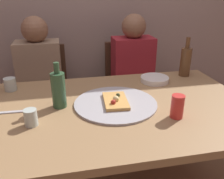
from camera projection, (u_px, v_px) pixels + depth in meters
The scene contains 14 objects.
dining_table at pixel (109, 117), 1.37m from camera, with size 1.66×0.97×0.76m.
pizza_tray at pixel (116, 103), 1.35m from camera, with size 0.47×0.47×0.01m, color #ADADB2.
pizza_slice_last at pixel (116, 101), 1.35m from camera, with size 0.15×0.23×0.05m.
wine_bottle at pixel (186, 61), 1.76m from camera, with size 0.08×0.08×0.29m.
beer_bottle at pixel (59, 89), 1.29m from camera, with size 0.08×0.08×0.26m.
tumbler_near at pixel (10, 84), 1.53m from camera, with size 0.08×0.08×0.08m, color #B7C6BC.
tumbler_far at pixel (31, 118), 1.14m from camera, with size 0.06×0.06×0.08m, color #B7C6BC.
soda_can at pixel (177, 106), 1.20m from camera, with size 0.07×0.07×0.12m, color red.
plate_stack at pixel (155, 79), 1.68m from camera, with size 0.20×0.20×0.03m, color white.
table_knife at pixel (9, 112), 1.26m from camera, with size 0.22×0.02×0.01m, color #B7B7BC.
chair_left at pixel (43, 90), 2.15m from camera, with size 0.44×0.44×0.90m.
chair_right at pixel (130, 84), 2.30m from camera, with size 0.44×0.44×0.90m.
guest_in_sweater at pixel (40, 83), 1.96m from camera, with size 0.36×0.56×1.17m.
guest_in_beanie at pixel (135, 76), 2.11m from camera, with size 0.36×0.56×1.17m.
Camera 1 is at (-0.22, -1.17, 1.37)m, focal length 38.12 mm.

